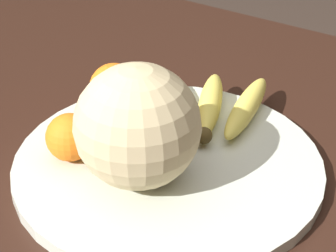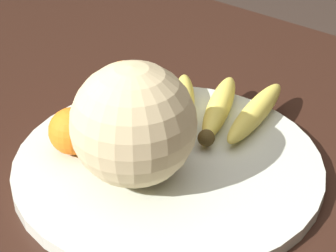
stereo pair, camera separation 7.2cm
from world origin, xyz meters
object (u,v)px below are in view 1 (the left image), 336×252
Objects in this scene: melon at (137,126)px; orange_front_left at (114,88)px; orange_front_right at (120,115)px; orange_back_left at (166,117)px; banana_bunch at (212,104)px; kitchen_table at (136,210)px; orange_mid_center at (70,137)px; fruit_bowl at (168,162)px.

melon is 0.18m from orange_front_left.
melon reaches higher than orange_front_right.
orange_front_left is 0.11m from orange_back_left.
orange_back_left reaches higher than banana_bunch.
orange_back_left is (-0.02, -0.09, 0.01)m from banana_bunch.
banana_bunch is at bearing 79.15° from kitchen_table.
melon is at bearing -40.05° from orange_front_left.
orange_mid_center is (-0.10, -0.02, -0.05)m from melon.
kitchen_table is 0.14m from orange_front_right.
fruit_bowl is at bearing -22.03° from orange_front_left.
orange_front_right is at bearing -145.86° from orange_back_left.
orange_front_right is at bearing 142.70° from melon.
orange_back_left reaches higher than fruit_bowl.
orange_mid_center is at bearing -102.58° from orange_front_right.
orange_front_left reaches higher than fruit_bowl.
orange_front_right is 0.06m from orange_back_left.
kitchen_table is 23.54× the size of orange_mid_center.
orange_front_left is 0.13m from orange_mid_center.
melon is 0.11m from orange_back_left.
banana_bunch is 3.51× the size of orange_back_left.
banana_bunch is at bearing 59.20° from orange_front_right.
orange_mid_center is 1.03× the size of orange_back_left.
orange_front_right reaches higher than orange_mid_center.
melon is 0.20m from banana_bunch.
orange_back_left is at bearing -7.63° from orange_front_left.
kitchen_table is at bearing -38.57° from orange_front_left.
melon is 0.71× the size of banana_bunch.
melon reaches higher than kitchen_table.
orange_front_left is at bearing 157.97° from fruit_bowl.
fruit_bowl is at bearing 35.08° from orange_mid_center.
fruit_bowl is 0.13m from banana_bunch.
banana_bunch reaches higher than fruit_bowl.
orange_front_left is (-0.10, 0.08, 0.13)m from kitchen_table.
banana_bunch is at bearing 76.48° from orange_back_left.
banana_bunch is at bearing 65.76° from orange_mid_center.
kitchen_table is at bearing -153.47° from fruit_bowl.
orange_front_left is at bearing 139.95° from melon.
orange_front_left reaches higher than orange_mid_center.
orange_front_right is at bearing 175.89° from fruit_bowl.
orange_mid_center is (-0.09, -0.20, 0.01)m from banana_bunch.
orange_front_right is at bearing 148.91° from kitchen_table.
orange_mid_center is at bearing -140.05° from kitchen_table.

